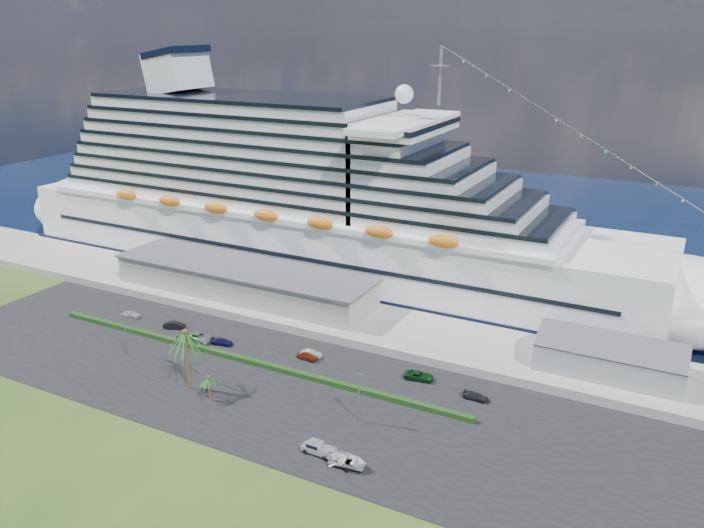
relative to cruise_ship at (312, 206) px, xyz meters
The scene contains 22 objects.
ground 69.56m from the cruise_ship, 71.40° to the right, with size 420.00×420.00×0.00m, color #2E4A18.
asphalt_lot 59.58m from the cruise_ship, 67.89° to the right, with size 140.00×38.00×0.12m, color black.
wharf 35.90m from the cruise_ship, 48.10° to the right, with size 240.00×20.00×1.80m, color gray.
water 71.40m from the cruise_ship, 71.93° to the left, with size 420.00×160.00×0.02m, color black.
cruise_ship is the anchor object (origin of this frame).
terminal_building 26.92m from the cruise_ship, 98.22° to the right, with size 61.00×15.00×6.30m.
port_shed 78.32m from the cruise_ship, 18.08° to the right, with size 24.00×12.31×7.37m.
hedge 52.41m from the cruise_ship, 74.26° to the right, with size 88.00×1.10×0.90m, color black.
lamp_post_left 57.50m from the cruise_ship, 96.59° to the right, with size 1.60×0.35×8.27m.
lamp_post_right 70.64m from the cruise_ship, 53.44° to the right, with size 1.60×0.35×8.27m.
palm_tall 61.56m from the cruise_ship, 79.12° to the right, with size 8.82×8.82×11.13m.
palm_short 65.13m from the cruise_ship, 74.52° to the right, with size 3.53×3.53×4.56m.
parked_car_0 49.07m from the cruise_ship, 113.95° to the right, with size 1.52×3.79×1.29m, color silver.
parked_car_1 46.07m from the cruise_ship, 99.34° to the right, with size 1.52×4.37×1.44m, color black.
parked_car_2 47.59m from the cruise_ship, 88.58° to the right, with size 2.59×5.62×1.56m, color gray.
parked_car_3 47.38m from the cruise_ship, 82.19° to the right, with size 1.75×4.29×1.25m, color #141344.
parked_car_4 50.72m from the cruise_ship, 60.48° to the right, with size 1.63×4.05×1.38m, color maroon.
parked_car_5 49.80m from the cruise_ship, 59.73° to the right, with size 1.37×3.94×1.30m, color silver.
parked_car_6 61.57m from the cruise_ship, 41.39° to the right, with size 2.38×5.17×1.44m, color #0E3914.
parked_car_7 70.97m from the cruise_ship, 36.68° to the right, with size 1.74×4.28×1.24m, color #212227.
pickup_truck 79.02m from the cruise_ship, 58.70° to the right, with size 5.09×2.04×1.79m.
boat_trailer 82.40m from the cruise_ship, 55.93° to the right, with size 6.61×4.69×1.85m.
Camera 1 is at (61.67, -73.73, 58.03)m, focal length 35.00 mm.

